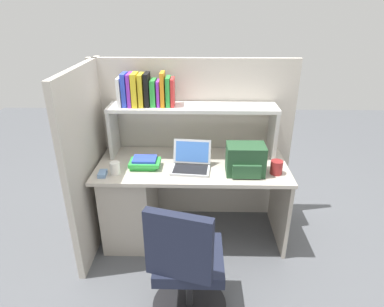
# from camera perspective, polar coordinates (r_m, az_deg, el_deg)

# --- Properties ---
(ground_plane) EXTENTS (8.00, 8.00, 0.00)m
(ground_plane) POSITION_cam_1_polar(r_m,az_deg,el_deg) (3.16, 0.02, -13.76)
(ground_plane) COLOR #595B60
(desk) EXTENTS (1.60, 0.70, 0.73)m
(desk) POSITION_cam_1_polar(r_m,az_deg,el_deg) (2.96, -7.60, -7.39)
(desk) COLOR beige
(desk) RESTS_ON ground_plane
(cubicle_partition_rear) EXTENTS (1.84, 0.05, 1.55)m
(cubicle_partition_rear) POSITION_cam_1_polar(r_m,az_deg,el_deg) (3.09, 0.19, 2.06)
(cubicle_partition_rear) COLOR #BCB5A8
(cubicle_partition_rear) RESTS_ON ground_plane
(cubicle_partition_left) EXTENTS (0.05, 1.06, 1.55)m
(cubicle_partition_left) POSITION_cam_1_polar(r_m,az_deg,el_deg) (2.85, -17.35, -1.20)
(cubicle_partition_left) COLOR #BCB5A8
(cubicle_partition_left) RESTS_ON ground_plane
(overhead_hutch) EXTENTS (1.44, 0.28, 0.45)m
(overhead_hutch) POSITION_cam_1_polar(r_m,az_deg,el_deg) (2.82, 0.12, 6.42)
(overhead_hutch) COLOR beige
(overhead_hutch) RESTS_ON desk
(reference_books_on_shelf) EXTENTS (0.47, 0.19, 0.28)m
(reference_books_on_shelf) POSITION_cam_1_polar(r_m,az_deg,el_deg) (2.79, -8.20, 10.83)
(reference_books_on_shelf) COLOR white
(reference_books_on_shelf) RESTS_ON overhead_hutch
(laptop) EXTENTS (0.33, 0.29, 0.22)m
(laptop) POSITION_cam_1_polar(r_m,az_deg,el_deg) (2.67, -0.15, -1.64)
(laptop) COLOR #B7BABF
(laptop) RESTS_ON desk
(backpack) EXTENTS (0.30, 0.23, 0.24)m
(backpack) POSITION_cam_1_polar(r_m,az_deg,el_deg) (2.60, 9.33, -1.12)
(backpack) COLOR #264C2D
(backpack) RESTS_ON desk
(computer_mouse) EXTENTS (0.07, 0.11, 0.03)m
(computer_mouse) POSITION_cam_1_polar(r_m,az_deg,el_deg) (2.67, -15.36, -3.43)
(computer_mouse) COLOR #7299C6
(computer_mouse) RESTS_ON desk
(paper_cup) EXTENTS (0.08, 0.08, 0.10)m
(paper_cup) POSITION_cam_1_polar(r_m,az_deg,el_deg) (2.65, -13.28, -2.53)
(paper_cup) COLOR white
(paper_cup) RESTS_ON desk
(snack_canister) EXTENTS (0.10, 0.10, 0.11)m
(snack_canister) POSITION_cam_1_polar(r_m,az_deg,el_deg) (2.67, 14.53, -2.35)
(snack_canister) COLOR maroon
(snack_canister) RESTS_ON desk
(desk_book_stack) EXTENTS (0.25, 0.17, 0.08)m
(desk_book_stack) POSITION_cam_1_polar(r_m,az_deg,el_deg) (2.72, -8.30, -1.63)
(desk_book_stack) COLOR green
(desk_book_stack) RESTS_ON desk
(office_chair) EXTENTS (0.52, 0.53, 0.93)m
(office_chair) POSITION_cam_1_polar(r_m,az_deg,el_deg) (2.24, -0.96, -19.83)
(office_chair) COLOR black
(office_chair) RESTS_ON ground_plane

